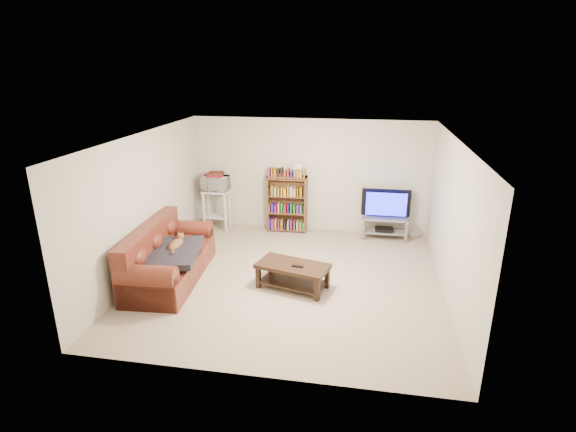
% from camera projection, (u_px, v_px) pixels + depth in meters
% --- Properties ---
extents(floor, '(5.00, 5.00, 0.00)m').
position_uv_depth(floor, '(290.00, 280.00, 7.60)').
color(floor, tan).
rests_on(floor, ground).
extents(ceiling, '(5.00, 5.00, 0.00)m').
position_uv_depth(ceiling, '(290.00, 138.00, 6.82)').
color(ceiling, white).
rests_on(ceiling, ground).
extents(wall_back, '(5.00, 0.00, 5.00)m').
position_uv_depth(wall_back, '(310.00, 176.00, 9.54)').
color(wall_back, beige).
rests_on(wall_back, ground).
extents(wall_front, '(5.00, 0.00, 5.00)m').
position_uv_depth(wall_front, '(251.00, 285.00, 4.88)').
color(wall_front, beige).
rests_on(wall_front, ground).
extents(wall_left, '(0.00, 5.00, 5.00)m').
position_uv_depth(wall_left, '(145.00, 204.00, 7.62)').
color(wall_left, beige).
rests_on(wall_left, ground).
extents(wall_right, '(0.00, 5.00, 5.00)m').
position_uv_depth(wall_right, '(452.00, 222.00, 6.80)').
color(wall_right, beige).
rests_on(wall_right, ground).
extents(sofa, '(1.10, 2.25, 0.94)m').
position_uv_depth(sofa, '(166.00, 261.00, 7.54)').
color(sofa, maroon).
rests_on(sofa, floor).
extents(blanket, '(1.01, 1.21, 0.19)m').
position_uv_depth(blanket, '(172.00, 253.00, 7.31)').
color(blanket, black).
rests_on(blanket, sofa).
extents(cat, '(0.28, 0.61, 0.18)m').
position_uv_depth(cat, '(176.00, 245.00, 7.48)').
color(cat, brown).
rests_on(cat, sofa).
extents(coffee_table, '(1.25, 0.85, 0.42)m').
position_uv_depth(coffee_table, '(293.00, 271.00, 7.24)').
color(coffee_table, black).
rests_on(coffee_table, floor).
extents(remote, '(0.19, 0.07, 0.02)m').
position_uv_depth(remote, '(297.00, 266.00, 7.11)').
color(remote, black).
rests_on(remote, coffee_table).
extents(tv_stand, '(0.92, 0.42, 0.46)m').
position_uv_depth(tv_stand, '(385.00, 224.00, 9.30)').
color(tv_stand, '#999EA3').
rests_on(tv_stand, floor).
extents(television, '(0.99, 0.14, 0.57)m').
position_uv_depth(television, '(386.00, 204.00, 9.16)').
color(television, black).
rests_on(television, tv_stand).
extents(dvd_player, '(0.37, 0.26, 0.06)m').
position_uv_depth(dvd_player, '(384.00, 229.00, 9.34)').
color(dvd_player, black).
rests_on(dvd_player, tv_stand).
extents(bookshelf, '(0.85, 0.28, 1.23)m').
position_uv_depth(bookshelf, '(287.00, 203.00, 9.60)').
color(bookshelf, brown).
rests_on(bookshelf, floor).
extents(shelf_clutter, '(0.62, 0.20, 0.28)m').
position_uv_depth(shelf_clutter, '(292.00, 171.00, 9.37)').
color(shelf_clutter, silver).
rests_on(shelf_clutter, bookshelf).
extents(microwave_stand, '(0.57, 0.42, 0.89)m').
position_uv_depth(microwave_stand, '(217.00, 204.00, 9.72)').
color(microwave_stand, silver).
rests_on(microwave_stand, floor).
extents(microwave, '(0.56, 0.39, 0.30)m').
position_uv_depth(microwave, '(216.00, 183.00, 9.57)').
color(microwave, silver).
rests_on(microwave, microwave_stand).
extents(game_boxes, '(0.33, 0.29, 0.05)m').
position_uv_depth(game_boxes, '(215.00, 175.00, 9.51)').
color(game_boxes, maroon).
rests_on(game_boxes, microwave).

